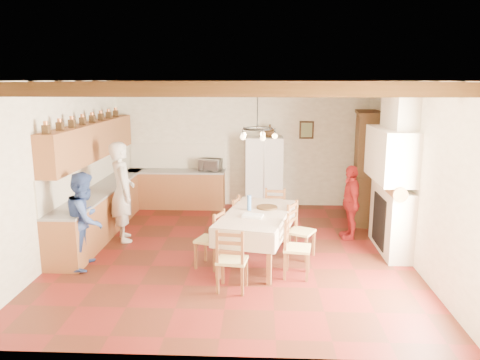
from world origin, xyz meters
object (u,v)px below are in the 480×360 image
at_px(hutch, 367,167).
at_px(person_woman_blue, 85,220).
at_px(chair_right_far, 301,231).
at_px(person_woman_red, 350,202).
at_px(microwave, 210,165).
at_px(dining_table, 257,217).
at_px(chair_left_far, 227,222).
at_px(chair_end_near, 232,259).
at_px(person_man, 122,192).
at_px(chair_end_far, 274,215).
at_px(chair_left_near, 210,239).
at_px(refrigerator, 264,173).
at_px(chair_right_near, 297,247).

relative_size(hutch, person_woman_blue, 1.50).
distance_m(chair_right_far, person_woman_red, 1.49).
bearing_deg(microwave, person_woman_blue, -100.45).
bearing_deg(dining_table, chair_left_far, 130.62).
bearing_deg(chair_end_near, microwave, -72.05).
height_order(hutch, person_man, hutch).
bearing_deg(chair_right_far, person_woman_blue, 125.71).
bearing_deg(chair_end_far, chair_left_near, -121.72).
height_order(chair_left_near, person_woman_red, person_woman_red).
height_order(dining_table, chair_left_near, chair_left_near).
height_order(person_man, person_woman_blue, person_man).
distance_m(chair_end_near, person_man, 3.08).
xyz_separation_m(refrigerator, chair_left_near, (-0.90, -3.63, -0.38)).
bearing_deg(hutch, chair_left_far, -139.50).
distance_m(chair_right_near, person_woman_blue, 3.43).
bearing_deg(chair_left_near, refrigerator, -174.20).
xyz_separation_m(chair_left_near, chair_right_near, (1.40, -0.33, 0.00)).
distance_m(hutch, microwave, 3.59).
bearing_deg(person_man, chair_right_far, -126.46).
bearing_deg(refrigerator, chair_end_near, -96.88).
xyz_separation_m(hutch, chair_end_near, (-2.68, -3.62, -0.71)).
bearing_deg(person_woman_red, refrigerator, -144.26).
bearing_deg(person_man, dining_table, -134.35).
xyz_separation_m(dining_table, chair_right_near, (0.64, -0.61, -0.29)).
bearing_deg(microwave, chair_end_near, -66.65).
bearing_deg(chair_end_near, person_man, -35.72).
bearing_deg(dining_table, chair_left_near, -160.03).
height_order(person_woman_red, microwave, person_woman_red).
xyz_separation_m(chair_left_far, microwave, (-0.59, 2.73, 0.56)).
distance_m(hutch, chair_end_far, 2.50).
xyz_separation_m(chair_left_far, chair_right_far, (1.30, -0.42, 0.00)).
height_order(dining_table, chair_left_far, chair_left_far).
distance_m(chair_right_near, microwave, 4.38).
relative_size(hutch, person_man, 1.25).
height_order(chair_right_far, person_woman_red, person_woman_red).
bearing_deg(chair_left_far, chair_right_near, 56.49).
height_order(hutch, chair_left_far, hutch).
height_order(refrigerator, chair_end_near, refrigerator).
relative_size(hutch, chair_left_near, 2.47).
height_order(hutch, dining_table, hutch).
height_order(dining_table, person_woman_blue, person_woman_blue).
xyz_separation_m(dining_table, chair_left_near, (-0.76, -0.28, -0.29)).
bearing_deg(person_woman_blue, microwave, -27.33).
xyz_separation_m(chair_end_far, microwave, (-1.46, 2.21, 0.56)).
relative_size(refrigerator, dining_table, 0.81).
distance_m(chair_end_far, person_woman_red, 1.48).
bearing_deg(chair_right_far, hutch, -8.05).
height_order(refrigerator, chair_left_far, refrigerator).
xyz_separation_m(chair_right_far, person_man, (-3.31, 0.76, 0.47)).
distance_m(chair_end_far, microwave, 2.71).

